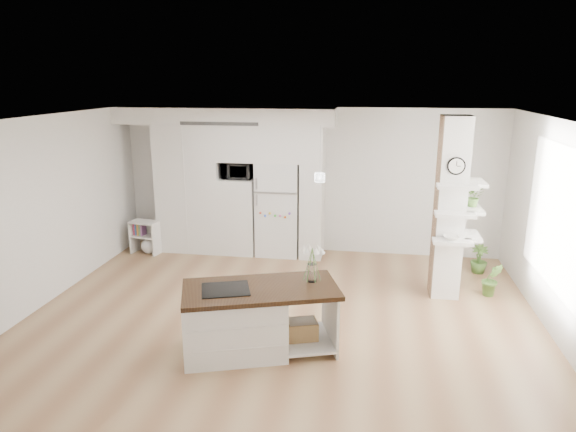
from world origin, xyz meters
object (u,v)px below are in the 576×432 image
(kitchen_island, at_px, (244,319))
(floor_plant_a, at_px, (492,279))
(refrigerator, at_px, (279,208))
(bookshelf, at_px, (147,239))

(kitchen_island, relative_size, floor_plant_a, 3.78)
(refrigerator, height_order, kitchen_island, refrigerator)
(refrigerator, bearing_deg, bookshelf, -170.67)
(refrigerator, relative_size, floor_plant_a, 3.30)
(kitchen_island, bearing_deg, refrigerator, 75.02)
(bookshelf, xyz_separation_m, floor_plant_a, (5.98, -1.02, -0.01))
(floor_plant_a, bearing_deg, refrigerator, 158.04)
(refrigerator, bearing_deg, kitchen_island, -86.27)
(bookshelf, height_order, floor_plant_a, bookshelf)
(refrigerator, relative_size, kitchen_island, 0.87)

